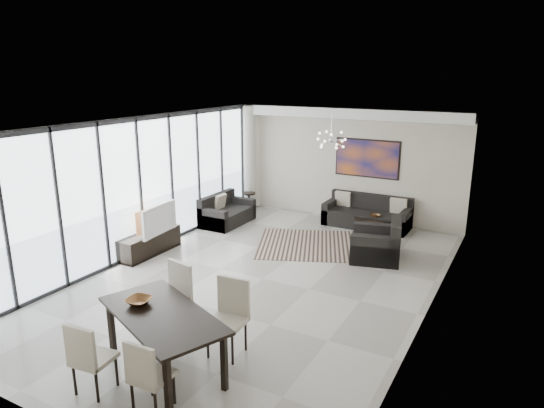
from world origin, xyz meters
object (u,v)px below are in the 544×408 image
Objects in this scene: tv_console at (150,243)px; television at (155,219)px; dining_table at (162,319)px; sofa_main at (367,216)px; coffee_table at (374,223)px.

tv_console is 0.58m from television.
dining_table is at bearing -45.11° from tv_console.
dining_table is (3.06, -3.07, 0.48)m from tv_console.
television reaches higher than dining_table.
sofa_main is at bearing 86.71° from dining_table.
sofa_main is 7.19m from dining_table.
tv_console is at bearing 97.81° from television.
tv_console is at bearing -130.24° from sofa_main.
sofa_main is (-0.26, 0.27, 0.06)m from coffee_table.
sofa_main is at bearing 49.76° from tv_console.
tv_console reaches higher than coffee_table.
coffee_table is 0.91× the size of television.
tv_console is (-3.47, -4.10, -0.02)m from sofa_main.
dining_table is at bearing -95.58° from coffee_table.
television is (-3.57, -3.80, 0.59)m from coffee_table.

